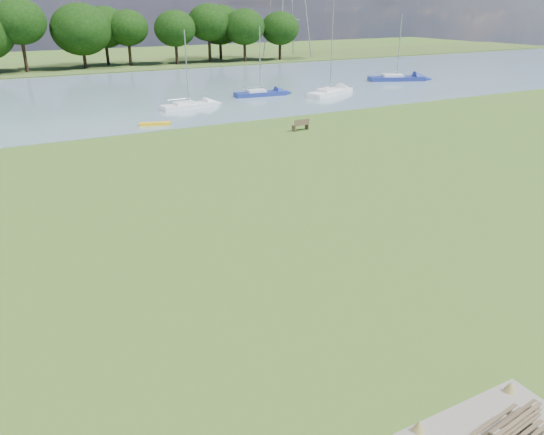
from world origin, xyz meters
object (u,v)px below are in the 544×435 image
sailboat_4 (188,104)px  sailboat_2 (330,91)px  sailboat_6 (396,77)px  kayak (155,124)px  riverbank_bench (301,125)px  bench_pair (513,434)px  sailboat_1 (260,92)px

sailboat_4 → sailboat_2: bearing=-5.8°
sailboat_2 → sailboat_6: 15.47m
kayak → sailboat_6: sailboat_6 is taller
kayak → sailboat_2: (21.97, 6.26, 0.34)m
kayak → riverbank_bench: bearing=-20.7°
bench_pair → sailboat_4: sailboat_4 is taller
sailboat_1 → kayak: bearing=-141.7°
sailboat_2 → sailboat_1: bearing=134.3°
kayak → sailboat_1: bearing=47.9°
sailboat_6 → sailboat_2: bearing=-136.2°
riverbank_bench → sailboat_6: bearing=30.5°
sailboat_6 → sailboat_1: bearing=-150.8°
kayak → sailboat_4: sailboat_4 is taller
sailboat_2 → sailboat_6: (14.43, 5.59, 0.00)m
riverbank_bench → sailboat_2: sailboat_2 is taller
sailboat_1 → sailboat_4: sailboat_1 is taller
kayak → sailboat_1: 17.46m
riverbank_bench → sailboat_4: bearing=103.9°
kayak → sailboat_2: size_ratio=0.26×
sailboat_2 → sailboat_6: bearing=-1.4°
sailboat_1 → sailboat_2: (7.23, -3.09, 0.05)m
riverbank_bench → sailboat_1: size_ratio=0.21×
bench_pair → kayak: bearing=78.3°
riverbank_bench → kayak: bearing=138.4°
sailboat_6 → sailboat_4: bearing=-147.1°
bench_pair → sailboat_1: 50.62m
sailboat_2 → sailboat_6: sailboat_2 is taller
riverbank_bench → sailboat_2: size_ratio=0.15×
kayak → sailboat_2: sailboat_2 is taller
sailboat_1 → sailboat_4: size_ratio=1.01×
sailboat_2 → sailboat_4: sailboat_2 is taller
bench_pair → sailboat_6: 63.64m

